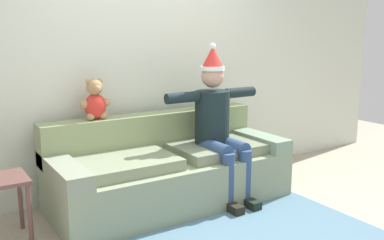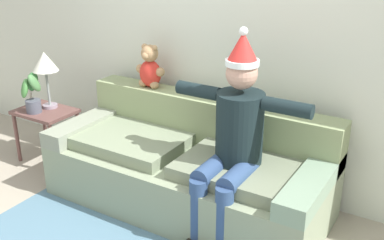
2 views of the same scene
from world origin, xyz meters
The scene contains 4 objects.
back_wall centered at (0.00, 1.55, 1.35)m, with size 7.00×0.10×2.70m, color silver.
couch centered at (0.00, 1.00, 0.32)m, with size 2.24×0.95×0.82m.
person_seated centered at (0.46, 0.83, 0.76)m, with size 1.02×0.77×1.51m.
teddy_bear centered at (-0.59, 1.30, 0.99)m, with size 0.29×0.17×0.38m.
Camera 1 is at (-1.94, -2.50, 1.60)m, focal length 40.66 mm.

